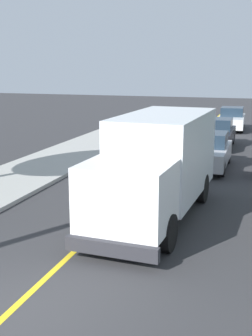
# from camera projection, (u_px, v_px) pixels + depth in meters

# --- Properties ---
(ground_plane) EXTENTS (120.00, 120.00, 0.00)m
(ground_plane) POSITION_uv_depth(u_px,v_px,m) (4.00, 317.00, 8.53)
(ground_plane) COLOR #303033
(centre_line_yellow) EXTENTS (0.16, 56.00, 0.01)m
(centre_line_yellow) POSITION_uv_depth(u_px,v_px,m) (144.00, 186.00, 17.79)
(centre_line_yellow) COLOR gold
(centre_line_yellow) RESTS_ON ground
(box_truck) EXTENTS (2.73, 7.28, 3.20)m
(box_truck) POSITION_uv_depth(u_px,v_px,m) (158.00, 162.00, 13.88)
(box_truck) COLOR silver
(box_truck) RESTS_ON ground
(parked_car_near) EXTENTS (1.83, 4.41, 1.67)m
(parked_car_near) POSITION_uv_depth(u_px,v_px,m) (208.00, 152.00, 20.66)
(parked_car_near) COLOR #B7B7BC
(parked_car_near) RESTS_ON ground
(parked_car_mid) EXTENTS (1.82, 4.41, 1.67)m
(parked_car_mid) POSITION_uv_depth(u_px,v_px,m) (217.00, 134.00, 25.99)
(parked_car_mid) COLOR black
(parked_car_mid) RESTS_ON ground
(parked_car_far) EXTENTS (1.93, 4.45, 1.67)m
(parked_car_far) POSITION_uv_depth(u_px,v_px,m) (232.00, 119.00, 32.85)
(parked_car_far) COLOR silver
(parked_car_far) RESTS_ON ground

